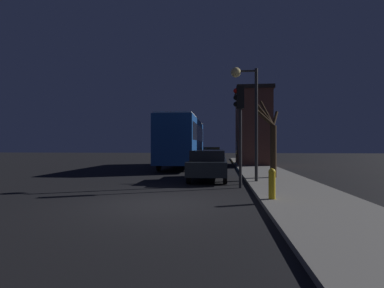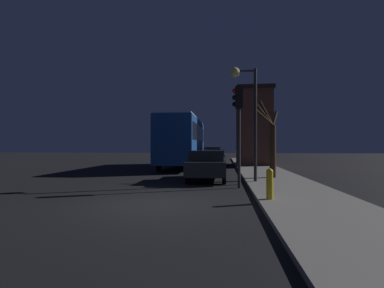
{
  "view_description": "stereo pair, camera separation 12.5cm",
  "coord_description": "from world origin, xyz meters",
  "px_view_note": "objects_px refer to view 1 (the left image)",
  "views": [
    {
      "loc": [
        1.9,
        -8.59,
        1.7
      ],
      "look_at": [
        -0.12,
        11.92,
        1.81
      ],
      "focal_mm": 28.0,
      "sensor_mm": 36.0,
      "label": 1
    },
    {
      "loc": [
        2.02,
        -8.58,
        1.7
      ],
      "look_at": [
        -0.12,
        11.92,
        1.81
      ],
      "focal_mm": 28.0,
      "sensor_mm": 36.0,
      "label": 2
    }
  ],
  "objects_px": {
    "bus": "(183,139)",
    "fire_hydrant": "(272,183)",
    "streetlamp": "(246,98)",
    "car_near_lane": "(208,164)",
    "bare_tree": "(271,141)",
    "car_far_lane": "(212,154)",
    "car_mid_lane": "(214,158)",
    "traffic_light": "(240,115)"
  },
  "relations": [
    {
      "from": "bus",
      "to": "fire_hydrant",
      "type": "bearing_deg",
      "value": -72.3
    },
    {
      "from": "fire_hydrant",
      "to": "streetlamp",
      "type": "bearing_deg",
      "value": 94.87
    },
    {
      "from": "streetlamp",
      "to": "fire_hydrant",
      "type": "xyz_separation_m",
      "value": [
        0.38,
        -4.45,
        -3.2
      ]
    },
    {
      "from": "car_near_lane",
      "to": "streetlamp",
      "type": "bearing_deg",
      "value": -33.31
    },
    {
      "from": "bare_tree",
      "to": "car_far_lane",
      "type": "distance_m",
      "value": 17.03
    },
    {
      "from": "car_mid_lane",
      "to": "car_far_lane",
      "type": "relative_size",
      "value": 0.92
    },
    {
      "from": "traffic_light",
      "to": "bare_tree",
      "type": "xyz_separation_m",
      "value": [
        1.76,
        3.1,
        -1.0
      ]
    },
    {
      "from": "bus",
      "to": "streetlamp",
      "type": "bearing_deg",
      "value": -66.85
    },
    {
      "from": "streetlamp",
      "to": "traffic_light",
      "type": "relative_size",
      "value": 1.24
    },
    {
      "from": "streetlamp",
      "to": "bare_tree",
      "type": "bearing_deg",
      "value": 51.7
    },
    {
      "from": "bare_tree",
      "to": "bus",
      "type": "height_order",
      "value": "bare_tree"
    },
    {
      "from": "car_near_lane",
      "to": "fire_hydrant",
      "type": "relative_size",
      "value": 4.81
    },
    {
      "from": "traffic_light",
      "to": "bus",
      "type": "distance_m",
      "value": 11.59
    },
    {
      "from": "bare_tree",
      "to": "fire_hydrant",
      "type": "xyz_separation_m",
      "value": [
        -1.0,
        -6.19,
        -1.34
      ]
    },
    {
      "from": "car_near_lane",
      "to": "bare_tree",
      "type": "bearing_deg",
      "value": 10.58
    },
    {
      "from": "fire_hydrant",
      "to": "bus",
      "type": "bearing_deg",
      "value": 107.7
    },
    {
      "from": "bus",
      "to": "traffic_light",
      "type": "bearing_deg",
      "value": -71.26
    },
    {
      "from": "streetlamp",
      "to": "bus",
      "type": "relative_size",
      "value": 0.47
    },
    {
      "from": "car_mid_lane",
      "to": "fire_hydrant",
      "type": "distance_m",
      "value": 15.7
    },
    {
      "from": "bus",
      "to": "car_near_lane",
      "type": "bearing_deg",
      "value": -74.48
    },
    {
      "from": "fire_hydrant",
      "to": "car_mid_lane",
      "type": "bearing_deg",
      "value": 97.76
    },
    {
      "from": "bus",
      "to": "fire_hydrant",
      "type": "relative_size",
      "value": 11.92
    },
    {
      "from": "car_far_lane",
      "to": "bus",
      "type": "bearing_deg",
      "value": -102.76
    },
    {
      "from": "traffic_light",
      "to": "car_mid_lane",
      "type": "distance_m",
      "value": 12.74
    },
    {
      "from": "streetlamp",
      "to": "bus",
      "type": "distance_m",
      "value": 10.55
    },
    {
      "from": "streetlamp",
      "to": "bus",
      "type": "height_order",
      "value": "streetlamp"
    },
    {
      "from": "streetlamp",
      "to": "car_far_lane",
      "type": "xyz_separation_m",
      "value": [
        -2.12,
        18.37,
        -2.98
      ]
    },
    {
      "from": "streetlamp",
      "to": "bus",
      "type": "bearing_deg",
      "value": 113.15
    },
    {
      "from": "streetlamp",
      "to": "car_near_lane",
      "type": "xyz_separation_m",
      "value": [
        -1.76,
        1.16,
        -3.02
      ]
    },
    {
      "from": "streetlamp",
      "to": "bus",
      "type": "xyz_separation_m",
      "value": [
        -4.1,
        9.6,
        -1.56
      ]
    },
    {
      "from": "car_mid_lane",
      "to": "car_far_lane",
      "type": "distance_m",
      "value": 7.27
    },
    {
      "from": "traffic_light",
      "to": "bare_tree",
      "type": "relative_size",
      "value": 1.05
    },
    {
      "from": "bare_tree",
      "to": "car_far_lane",
      "type": "relative_size",
      "value": 0.84
    },
    {
      "from": "traffic_light",
      "to": "bare_tree",
      "type": "bearing_deg",
      "value": 60.43
    },
    {
      "from": "bare_tree",
      "to": "car_near_lane",
      "type": "bearing_deg",
      "value": -169.42
    },
    {
      "from": "bare_tree",
      "to": "car_far_lane",
      "type": "bearing_deg",
      "value": 101.85
    },
    {
      "from": "car_near_lane",
      "to": "car_far_lane",
      "type": "relative_size",
      "value": 0.94
    },
    {
      "from": "traffic_light",
      "to": "car_near_lane",
      "type": "xyz_separation_m",
      "value": [
        -1.37,
        2.52,
        -2.15
      ]
    },
    {
      "from": "fire_hydrant",
      "to": "bare_tree",
      "type": "bearing_deg",
      "value": 80.85
    },
    {
      "from": "car_mid_lane",
      "to": "streetlamp",
      "type": "bearing_deg",
      "value": -81.09
    },
    {
      "from": "bare_tree",
      "to": "bus",
      "type": "relative_size",
      "value": 0.36
    },
    {
      "from": "car_far_lane",
      "to": "car_mid_lane",
      "type": "bearing_deg",
      "value": -87.06
    }
  ]
}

